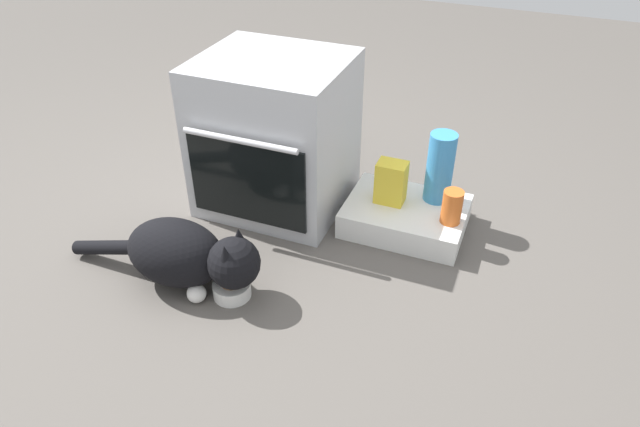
% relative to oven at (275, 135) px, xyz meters
% --- Properties ---
extents(ground, '(8.00, 8.00, 0.00)m').
position_rel_oven_xyz_m(ground, '(-0.01, -0.48, -0.33)').
color(ground, '#56514C').
extents(oven, '(0.59, 0.58, 0.65)m').
position_rel_oven_xyz_m(oven, '(0.00, 0.00, 0.00)').
color(oven, '#B7BABF').
rests_on(oven, ground).
extents(pantry_cabinet, '(0.49, 0.37, 0.11)m').
position_rel_oven_xyz_m(pantry_cabinet, '(0.59, 0.01, -0.27)').
color(pantry_cabinet, white).
rests_on(pantry_cabinet, ground).
extents(food_bowl, '(0.14, 0.14, 0.09)m').
position_rel_oven_xyz_m(food_bowl, '(0.11, -0.63, -0.29)').
color(food_bowl, white).
rests_on(food_bowl, ground).
extents(cat, '(0.80, 0.26, 0.27)m').
position_rel_oven_xyz_m(cat, '(-0.05, -0.64, -0.18)').
color(cat, black).
rests_on(cat, ground).
extents(sauce_jar, '(0.08, 0.08, 0.14)m').
position_rel_oven_xyz_m(sauce_jar, '(0.77, -0.04, -0.15)').
color(sauce_jar, '#D16023').
rests_on(sauce_jar, pantry_cabinet).
extents(water_bottle, '(0.11, 0.11, 0.30)m').
position_rel_oven_xyz_m(water_bottle, '(0.69, 0.10, -0.07)').
color(water_bottle, '#388CD1').
rests_on(water_bottle, pantry_cabinet).
extents(snack_bag, '(0.12, 0.09, 0.18)m').
position_rel_oven_xyz_m(snack_bag, '(0.51, 0.02, -0.13)').
color(snack_bag, yellow).
rests_on(snack_bag, pantry_cabinet).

